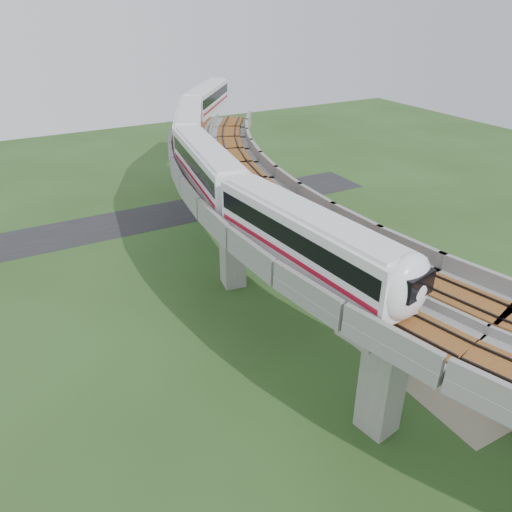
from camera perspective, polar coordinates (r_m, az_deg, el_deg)
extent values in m
plane|color=#2B451B|center=(40.95, 2.84, -10.00)|extent=(160.00, 160.00, 0.00)
cube|color=gray|center=(47.45, 18.81, -5.77)|extent=(18.00, 26.00, 0.04)
cube|color=#232326|center=(64.95, -11.10, 4.52)|extent=(60.00, 8.00, 0.03)
cube|color=#99968E|center=(68.09, -4.57, 9.81)|extent=(2.86, 2.93, 8.40)
cube|color=#99968E|center=(66.78, -4.73, 13.73)|extent=(7.21, 5.74, 1.20)
cube|color=#99968E|center=(46.86, -2.72, 1.29)|extent=(2.35, 2.51, 8.40)
cube|color=#99968E|center=(44.93, -2.86, 6.78)|extent=(7.31, 3.58, 1.20)
cube|color=#99968E|center=(32.47, 14.32, -13.22)|extent=(2.35, 2.51, 8.40)
cube|color=#99968E|center=(29.63, 15.39, -6.15)|extent=(7.31, 3.58, 1.20)
cube|color=gray|center=(60.72, -5.22, 13.27)|extent=(16.42, 20.91, 0.80)
cube|color=gray|center=(60.85, -9.42, 13.93)|extent=(8.66, 17.08, 1.00)
cube|color=gray|center=(60.46, -1.06, 14.19)|extent=(8.66, 17.08, 1.00)
cube|color=#8E5E26|center=(60.75, -7.37, 13.62)|extent=(10.68, 18.08, 0.12)
cube|color=black|center=(60.72, -7.38, 13.72)|extent=(9.69, 17.59, 0.12)
cube|color=#8E5E26|center=(60.55, -3.10, 13.75)|extent=(10.68, 18.08, 0.12)
cube|color=black|center=(60.52, -3.10, 13.86)|extent=(9.69, 17.59, 0.12)
cube|color=gray|center=(43.41, -2.39, 7.44)|extent=(11.77, 20.03, 0.80)
cube|color=gray|center=(42.08, -8.04, 7.83)|extent=(3.22, 18.71, 1.00)
cube|color=gray|center=(44.52, 2.93, 9.18)|extent=(3.22, 18.71, 1.00)
cube|color=#8E5E26|center=(42.68, -5.23, 7.64)|extent=(5.44, 19.05, 0.12)
cube|color=black|center=(42.64, -5.24, 7.79)|extent=(4.35, 18.88, 0.12)
cube|color=#8E5E26|center=(43.93, 0.36, 8.35)|extent=(5.44, 19.05, 0.12)
cube|color=black|center=(43.89, 0.36, 8.50)|extent=(4.35, 18.88, 0.12)
cube|color=gray|center=(29.74, 13.66, -3.49)|extent=(11.77, 20.03, 0.80)
cube|color=gray|center=(26.45, 7.85, -4.85)|extent=(3.22, 18.71, 1.00)
cube|color=gray|center=(32.47, 18.72, 0.36)|extent=(3.22, 18.71, 1.00)
cube|color=#8E5E26|center=(28.02, 10.86, -4.15)|extent=(5.44, 19.05, 0.12)
cube|color=black|center=(27.96, 10.88, -3.94)|extent=(4.35, 18.88, 0.12)
cube|color=#8E5E26|center=(31.09, 16.36, -1.44)|extent=(5.44, 19.05, 0.12)
cube|color=black|center=(31.03, 16.39, -1.25)|extent=(4.35, 18.88, 0.12)
cube|color=white|center=(29.65, 5.69, 2.03)|extent=(4.02, 15.18, 3.20)
cube|color=white|center=(28.95, 5.85, 5.06)|extent=(3.41, 14.39, 0.22)
cube|color=black|center=(29.45, 5.73, 2.82)|extent=(4.02, 14.59, 1.15)
cube|color=#A61024|center=(29.98, 5.63, 0.74)|extent=(4.02, 14.59, 0.30)
cube|color=black|center=(30.30, 5.56, -0.46)|extent=(3.02, 12.87, 0.28)
cube|color=white|center=(42.65, -5.55, 10.14)|extent=(5.09, 15.24, 3.20)
cube|color=white|center=(42.17, -5.65, 12.34)|extent=(4.43, 14.41, 0.22)
cube|color=black|center=(42.52, -5.57, 10.72)|extent=(5.05, 14.66, 1.15)
cube|color=#A61024|center=(42.88, -5.50, 9.19)|extent=(5.05, 14.66, 0.30)
cube|color=black|center=(43.11, -5.46, 8.29)|extent=(3.93, 12.89, 0.28)
cube|color=white|center=(57.61, -7.61, 14.65)|extent=(8.49, 14.82, 3.20)
cube|color=white|center=(57.26, -7.72, 16.31)|extent=(7.70, 13.92, 0.22)
cube|color=black|center=(57.51, -7.64, 15.09)|extent=(8.31, 14.30, 1.15)
cube|color=#A61024|center=(57.78, -7.57, 13.93)|extent=(8.31, 14.30, 0.30)
cube|color=black|center=(57.95, -7.52, 13.25)|extent=(6.86, 12.44, 0.28)
cube|color=white|center=(72.70, -5.66, 17.45)|extent=(11.37, 13.48, 3.20)
cube|color=white|center=(72.42, -5.72, 18.77)|extent=(10.48, 12.56, 0.22)
cube|color=black|center=(72.62, -5.67, 17.80)|extent=(11.05, 13.04, 1.15)
cube|color=#A61024|center=(72.83, -5.63, 16.87)|extent=(11.05, 13.04, 0.30)
cube|color=black|center=(72.97, -5.60, 16.32)|extent=(9.35, 11.21, 0.28)
ellipsoid|color=white|center=(25.42, 16.78, -3.38)|extent=(3.63, 2.46, 3.64)
cylinder|color=#2D382D|center=(60.36, 3.26, 3.95)|extent=(0.08, 0.08, 1.50)
cube|color=#2D382D|center=(58.16, 3.73, 2.98)|extent=(1.69, 4.77, 1.40)
cylinder|color=#2D382D|center=(56.00, 4.36, 1.94)|extent=(0.08, 0.08, 1.50)
cube|color=#2D382D|center=(53.90, 5.15, 0.83)|extent=(1.23, 4.91, 1.40)
cylinder|color=#2D382D|center=(51.88, 6.13, -0.36)|extent=(0.08, 0.08, 1.50)
cube|color=#2D382D|center=(49.94, 7.31, -1.62)|extent=(0.75, 4.99, 1.40)
cylinder|color=#2D382D|center=(48.10, 8.71, -2.95)|extent=(0.08, 0.08, 1.50)
cube|color=#2D382D|center=(46.38, 10.34, -4.35)|extent=(0.27, 5.04, 1.40)
cylinder|color=#2D382D|center=(44.80, 12.23, -5.81)|extent=(0.08, 0.08, 1.50)
cube|color=#2D382D|center=(43.37, 14.39, -7.33)|extent=(0.27, 5.04, 1.40)
cylinder|color=#2D382D|center=(42.11, 16.81, -8.87)|extent=(0.08, 0.08, 1.50)
cube|color=#2D382D|center=(41.04, 19.50, -10.43)|extent=(0.75, 4.99, 1.40)
cylinder|color=#2D382D|center=(40.19, 22.45, -11.96)|extent=(0.08, 0.08, 1.50)
cube|color=#2D382D|center=(39.56, 25.62, -13.44)|extent=(1.23, 4.91, 1.40)
cylinder|color=#382314|center=(62.49, 1.20, 4.83)|extent=(0.18, 0.18, 1.47)
ellipsoid|color=#183410|center=(61.88, 1.22, 6.21)|extent=(2.95, 2.95, 2.51)
cylinder|color=#382314|center=(54.10, 3.51, 0.99)|extent=(0.18, 0.18, 1.50)
ellipsoid|color=#183410|center=(53.43, 3.55, 2.48)|extent=(2.67, 2.67, 2.27)
cylinder|color=#382314|center=(45.82, 7.91, -4.60)|extent=(0.18, 0.18, 1.46)
ellipsoid|color=#183410|center=(45.11, 8.02, -3.13)|extent=(2.12, 2.12, 1.80)
cylinder|color=#382314|center=(39.83, 16.32, -10.93)|extent=(0.18, 0.18, 1.77)
ellipsoid|color=#183410|center=(38.88, 16.63, -9.09)|extent=(2.35, 2.35, 2.00)
imported|color=white|center=(42.12, 16.37, -8.96)|extent=(2.37, 3.82, 1.21)
imported|color=#AB220F|center=(46.53, 22.00, -6.19)|extent=(3.74, 2.84, 1.18)
imported|color=black|center=(49.16, 9.73, -2.56)|extent=(3.97, 2.65, 1.07)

